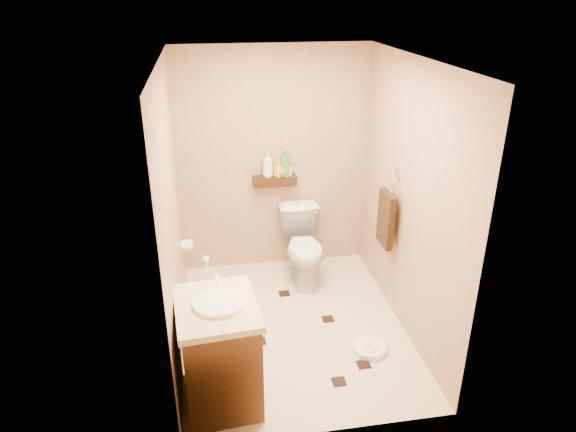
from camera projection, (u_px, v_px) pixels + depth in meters
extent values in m
plane|color=beige|center=(294.00, 327.00, 4.77)|extent=(2.50, 2.50, 0.00)
cube|color=tan|center=(273.00, 162.00, 5.41)|extent=(2.00, 0.04, 2.40)
cube|color=tan|center=(330.00, 288.00, 3.16)|extent=(2.00, 0.04, 2.40)
cube|color=tan|center=(172.00, 216.00, 4.13)|extent=(0.04, 2.50, 2.40)
cube|color=tan|center=(408.00, 201.00, 4.43)|extent=(0.04, 2.50, 2.40)
cube|color=silver|center=(295.00, 59.00, 3.79)|extent=(2.00, 2.50, 0.02)
cube|color=#331C0E|center=(275.00, 181.00, 5.41)|extent=(0.46, 0.14, 0.10)
cube|color=black|center=(260.00, 341.00, 4.57)|extent=(0.11, 0.11, 0.01)
cube|color=black|center=(328.00, 319.00, 4.88)|extent=(0.11, 0.11, 0.01)
cube|color=black|center=(339.00, 382.00, 4.10)|extent=(0.11, 0.11, 0.01)
cube|color=black|center=(233.00, 306.00, 5.07)|extent=(0.11, 0.11, 0.01)
cube|color=black|center=(364.00, 364.00, 4.29)|extent=(0.11, 0.11, 0.01)
cube|color=black|center=(284.00, 293.00, 5.28)|extent=(0.11, 0.11, 0.01)
imported|color=white|center=(304.00, 247.00, 5.40)|extent=(0.43, 0.75, 0.76)
cube|color=brown|center=(220.00, 356.00, 3.79)|extent=(0.59, 0.70, 0.80)
cube|color=beige|center=(216.00, 308.00, 3.62)|extent=(0.63, 0.74, 0.05)
cylinder|color=white|center=(219.00, 304.00, 3.61)|extent=(0.37, 0.37, 0.05)
cylinder|color=silver|center=(217.00, 279.00, 3.78)|extent=(0.03, 0.03, 0.12)
cylinder|color=white|center=(369.00, 348.00, 4.44)|extent=(0.37, 0.37, 0.05)
cylinder|color=white|center=(369.00, 345.00, 4.43)|extent=(0.18, 0.18, 0.01)
cylinder|color=#175F5D|center=(208.00, 290.00, 5.25)|extent=(0.10, 0.10, 0.11)
cylinder|color=white|center=(207.00, 272.00, 5.16)|extent=(0.02, 0.02, 0.32)
sphere|color=white|center=(206.00, 259.00, 5.10)|extent=(0.07, 0.07, 0.07)
cube|color=silver|center=(398.00, 172.00, 4.58)|extent=(0.03, 0.06, 0.08)
torus|color=silver|center=(393.00, 185.00, 4.62)|extent=(0.02, 0.19, 0.19)
cube|color=#361E10|center=(386.00, 219.00, 4.76)|extent=(0.06, 0.30, 0.52)
cylinder|color=white|center=(187.00, 245.00, 4.97)|extent=(0.11, 0.11, 0.11)
cylinder|color=silver|center=(182.00, 240.00, 4.94)|extent=(0.04, 0.02, 0.02)
imported|color=white|center=(268.00, 164.00, 5.32)|extent=(0.15, 0.15, 0.28)
imported|color=yellow|center=(278.00, 169.00, 5.36)|extent=(0.10, 0.09, 0.16)
imported|color=orange|center=(281.00, 169.00, 5.37)|extent=(0.16, 0.16, 0.14)
imported|color=#358B2E|center=(285.00, 163.00, 5.35)|extent=(0.15, 0.15, 0.28)
imported|color=gold|center=(287.00, 168.00, 5.37)|extent=(0.10, 0.11, 0.17)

